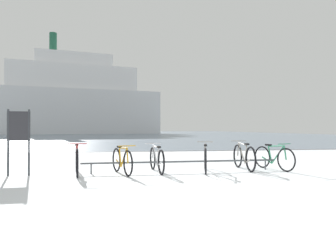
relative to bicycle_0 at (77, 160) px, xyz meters
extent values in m
cube|color=silver|center=(3.24, -3.32, -0.42)|extent=(80.00, 22.00, 0.08)
cube|color=slate|center=(3.24, 62.68, -0.42)|extent=(80.00, 110.00, 0.08)
cube|color=#47474C|center=(3.24, 7.68, -0.40)|extent=(80.00, 0.50, 0.05)
cylinder|color=#4C5156|center=(2.86, 0.09, -0.10)|extent=(5.56, 0.11, 0.05)
cylinder|color=#4C5156|center=(0.36, 0.06, -0.24)|extent=(0.04, 0.04, 0.28)
cylinder|color=#4C5156|center=(5.36, 0.12, -0.24)|extent=(0.04, 0.04, 0.28)
torus|color=black|center=(0.08, -0.51, -0.02)|extent=(0.15, 0.72, 0.72)
torus|color=black|center=(-0.08, 0.52, -0.02)|extent=(0.15, 0.72, 0.72)
cylinder|color=#B22D2D|center=(0.03, -0.18, 0.11)|extent=(0.12, 0.54, 0.61)
cylinder|color=#B22D2D|center=(-0.02, 0.16, 0.08)|extent=(0.06, 0.19, 0.54)
cylinder|color=#B22D2D|center=(0.01, -0.10, 0.38)|extent=(0.14, 0.67, 0.09)
cylinder|color=#B22D2D|center=(-0.04, 0.30, -0.10)|extent=(0.10, 0.45, 0.20)
cylinder|color=#B22D2D|center=(0.07, -0.47, 0.19)|extent=(0.05, 0.12, 0.43)
cube|color=black|center=(-0.03, 0.23, 0.39)|extent=(0.11, 0.21, 0.05)
cylinder|color=#B22D2D|center=(0.06, -0.43, 0.45)|extent=(0.46, 0.09, 0.02)
torus|color=black|center=(1.32, -0.53, -0.05)|extent=(0.25, 0.64, 0.66)
torus|color=black|center=(1.02, 0.37, -0.05)|extent=(0.25, 0.64, 0.66)
cylinder|color=gold|center=(1.22, -0.24, 0.07)|extent=(0.19, 0.49, 0.56)
cylinder|color=gold|center=(1.13, 0.06, 0.05)|extent=(0.09, 0.18, 0.50)
cylinder|color=gold|center=(1.20, -0.17, 0.32)|extent=(0.23, 0.60, 0.08)
cylinder|color=gold|center=(1.09, 0.18, -0.12)|extent=(0.16, 0.41, 0.18)
cylinder|color=gold|center=(1.31, -0.50, 0.15)|extent=(0.07, 0.11, 0.39)
cube|color=black|center=(1.10, 0.12, 0.33)|extent=(0.14, 0.21, 0.05)
cylinder|color=gold|center=(1.30, -0.46, 0.39)|extent=(0.44, 0.16, 0.02)
torus|color=black|center=(2.08, 0.65, -0.05)|extent=(0.11, 0.67, 0.67)
torus|color=black|center=(2.18, -0.43, -0.05)|extent=(0.11, 0.67, 0.67)
cylinder|color=silver|center=(2.11, 0.30, 0.07)|extent=(0.09, 0.57, 0.56)
cylinder|color=silver|center=(2.14, -0.05, 0.05)|extent=(0.05, 0.20, 0.50)
cylinder|color=silver|center=(2.12, 0.22, 0.32)|extent=(0.10, 0.71, 0.08)
cylinder|color=silver|center=(2.16, -0.20, -0.12)|extent=(0.08, 0.47, 0.18)
cylinder|color=silver|center=(2.08, 0.61, 0.15)|extent=(0.05, 0.12, 0.39)
cube|color=black|center=(2.15, -0.13, 0.33)|extent=(0.10, 0.21, 0.05)
cylinder|color=silver|center=(2.08, 0.57, 0.39)|extent=(0.46, 0.07, 0.02)
torus|color=black|center=(3.62, 0.46, -0.03)|extent=(0.23, 0.69, 0.71)
torus|color=black|center=(3.34, -0.55, -0.03)|extent=(0.23, 0.69, 0.71)
cylinder|color=gray|center=(3.53, 0.13, 0.10)|extent=(0.18, 0.54, 0.60)
cylinder|color=gray|center=(3.44, -0.19, 0.08)|extent=(0.09, 0.19, 0.53)
cylinder|color=gray|center=(3.51, 0.06, 0.36)|extent=(0.21, 0.66, 0.09)
cylinder|color=gray|center=(3.40, -0.33, -0.11)|extent=(0.15, 0.45, 0.19)
cylinder|color=gray|center=(3.61, 0.42, 0.18)|extent=(0.06, 0.12, 0.42)
cube|color=black|center=(3.42, -0.27, 0.38)|extent=(0.13, 0.21, 0.05)
cylinder|color=gray|center=(3.60, 0.38, 0.44)|extent=(0.45, 0.14, 0.02)
torus|color=black|center=(4.75, 0.72, -0.02)|extent=(0.09, 0.72, 0.72)
torus|color=black|center=(4.70, -0.34, -0.02)|extent=(0.09, 0.72, 0.72)
cylinder|color=gray|center=(4.73, 0.37, 0.11)|extent=(0.06, 0.56, 0.60)
cylinder|color=gray|center=(4.71, 0.03, 0.08)|extent=(0.05, 0.20, 0.54)
cylinder|color=gray|center=(4.73, 0.29, 0.37)|extent=(0.07, 0.69, 0.09)
cylinder|color=gray|center=(4.71, -0.12, -0.10)|extent=(0.06, 0.46, 0.20)
cylinder|color=gray|center=(4.74, 0.68, 0.19)|extent=(0.04, 0.12, 0.42)
cube|color=black|center=(4.71, -0.05, 0.39)|extent=(0.09, 0.20, 0.05)
cylinder|color=gray|center=(4.74, 0.64, 0.45)|extent=(0.46, 0.05, 0.02)
torus|color=black|center=(5.72, -0.41, -0.05)|extent=(0.22, 0.65, 0.67)
torus|color=black|center=(5.46, 0.50, -0.05)|extent=(0.22, 0.65, 0.67)
cylinder|color=#2D8C60|center=(5.63, -0.11, 0.07)|extent=(0.17, 0.49, 0.57)
cylinder|color=#2D8C60|center=(5.55, 0.18, 0.05)|extent=(0.08, 0.18, 0.51)
cylinder|color=#2D8C60|center=(5.61, -0.05, 0.32)|extent=(0.20, 0.61, 0.08)
cylinder|color=#2D8C60|center=(5.51, 0.31, -0.12)|extent=(0.15, 0.41, 0.18)
cylinder|color=#2D8C60|center=(5.71, -0.38, 0.15)|extent=(0.06, 0.11, 0.40)
cube|color=black|center=(5.53, 0.25, 0.34)|extent=(0.13, 0.21, 0.05)
cylinder|color=#2D8C60|center=(5.70, -0.34, 0.40)|extent=(0.45, 0.15, 0.02)
cylinder|color=#33383D|center=(-1.70, 0.02, 0.47)|extent=(0.05, 0.05, 1.70)
cylinder|color=#33383D|center=(-1.20, 0.04, 0.47)|extent=(0.05, 0.05, 1.70)
cube|color=#2D2D33|center=(-1.45, 0.03, 0.90)|extent=(0.55, 0.06, 0.75)
cube|color=silver|center=(-7.82, 61.85, 4.46)|extent=(36.77, 15.33, 9.67)
cube|color=white|center=(-8.70, 61.68, 11.95)|extent=(27.74, 12.34, 5.32)
cube|color=white|center=(-8.70, 61.68, 15.97)|extent=(16.96, 9.02, 2.71)
cylinder|color=#1E593F|center=(-13.09, 60.83, 19.50)|extent=(1.56, 1.56, 4.35)
camera|label=1|loc=(1.09, -8.26, 0.83)|focal=32.45mm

